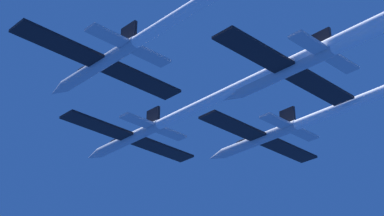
# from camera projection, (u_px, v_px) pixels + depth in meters

# --- Properties ---
(jet_lead) EXTENTS (18.47, 61.73, 3.06)m
(jet_lead) POSITION_uv_depth(u_px,v_px,m) (240.00, 86.00, 65.30)
(jet_lead) COLOR #B2BAC6
(jet_right_wing) EXTENTS (18.47, 58.46, 3.06)m
(jet_right_wing) POSITION_uv_depth(u_px,v_px,m) (382.00, 91.00, 65.48)
(jet_right_wing) COLOR #B2BAC6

